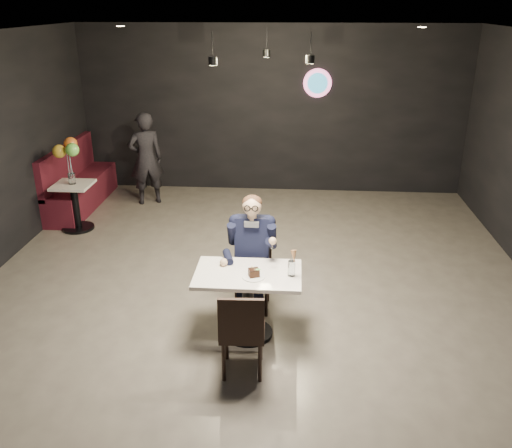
# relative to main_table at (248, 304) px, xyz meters

# --- Properties ---
(floor) EXTENTS (9.00, 9.00, 0.00)m
(floor) POSITION_rel_main_table_xyz_m (0.01, 0.42, -0.38)
(floor) COLOR slate
(floor) RESTS_ON ground
(wall_sign) EXTENTS (0.50, 0.06, 0.50)m
(wall_sign) POSITION_rel_main_table_xyz_m (0.81, 4.89, 1.62)
(wall_sign) COLOR pink
(wall_sign) RESTS_ON floor
(pendant_lights) EXTENTS (1.40, 1.20, 0.36)m
(pendant_lights) POSITION_rel_main_table_xyz_m (0.01, 2.42, 2.51)
(pendant_lights) COLOR black
(pendant_lights) RESTS_ON floor
(main_table) EXTENTS (1.10, 0.70, 0.75)m
(main_table) POSITION_rel_main_table_xyz_m (0.00, 0.00, 0.00)
(main_table) COLOR white
(main_table) RESTS_ON floor
(chair_far) EXTENTS (0.42, 0.46, 0.92)m
(chair_far) POSITION_rel_main_table_xyz_m (-0.00, 0.55, 0.09)
(chair_far) COLOR black
(chair_far) RESTS_ON floor
(chair_near) EXTENTS (0.44, 0.48, 0.92)m
(chair_near) POSITION_rel_main_table_xyz_m (-0.00, -0.61, 0.09)
(chair_near) COLOR black
(chair_near) RESTS_ON floor
(seated_man) EXTENTS (0.60, 0.80, 1.44)m
(seated_man) POSITION_rel_main_table_xyz_m (-0.00, 0.55, 0.34)
(seated_man) COLOR black
(seated_man) RESTS_ON floor
(dessert_plate) EXTENTS (0.23, 0.23, 0.01)m
(dessert_plate) POSITION_rel_main_table_xyz_m (0.07, -0.10, 0.38)
(dessert_plate) COLOR white
(dessert_plate) RESTS_ON main_table
(cake_slice) EXTENTS (0.13, 0.11, 0.07)m
(cake_slice) POSITION_rel_main_table_xyz_m (0.07, -0.10, 0.42)
(cake_slice) COLOR black
(cake_slice) RESTS_ON dessert_plate
(mint_leaf) EXTENTS (0.06, 0.04, 0.01)m
(mint_leaf) POSITION_rel_main_table_xyz_m (0.11, -0.10, 0.47)
(mint_leaf) COLOR green
(mint_leaf) RESTS_ON cake_slice
(sundae_glass) EXTENTS (0.07, 0.07, 0.17)m
(sundae_glass) POSITION_rel_main_table_xyz_m (0.45, -0.03, 0.46)
(sundae_glass) COLOR silver
(sundae_glass) RESTS_ON main_table
(wafer_cone) EXTENTS (0.07, 0.07, 0.12)m
(wafer_cone) POSITION_rel_main_table_xyz_m (0.47, -0.08, 0.62)
(wafer_cone) COLOR #B57B4A
(wafer_cone) RESTS_ON sundae_glass
(booth_bench) EXTENTS (0.54, 2.17, 1.09)m
(booth_bench) POSITION_rel_main_table_xyz_m (-3.24, 3.72, 0.17)
(booth_bench) COLOR #4B101D
(booth_bench) RESTS_ON floor
(side_table) EXTENTS (0.56, 0.56, 0.70)m
(side_table) POSITION_rel_main_table_xyz_m (-2.94, 2.72, -0.02)
(side_table) COLOR white
(side_table) RESTS_ON floor
(balloon_vase) EXTENTS (0.11, 0.11, 0.16)m
(balloon_vase) POSITION_rel_main_table_xyz_m (-2.94, 2.72, 0.46)
(balloon_vase) COLOR silver
(balloon_vase) RESTS_ON side_table
(balloon_bunch) EXTENTS (0.37, 0.37, 0.61)m
(balloon_bunch) POSITION_rel_main_table_xyz_m (-2.94, 2.72, 0.83)
(balloon_bunch) COLOR gold
(balloon_bunch) RESTS_ON balloon_vase
(passerby) EXTENTS (0.70, 0.60, 1.62)m
(passerby) POSITION_rel_main_table_xyz_m (-2.13, 3.99, 0.43)
(passerby) COLOR black
(passerby) RESTS_ON floor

